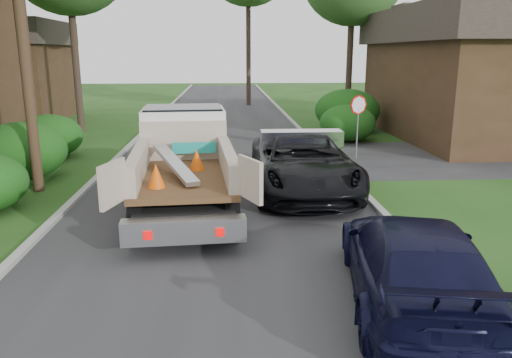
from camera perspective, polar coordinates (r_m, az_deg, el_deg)
The scene contains 15 objects.
ground at distance 10.61m, azimuth -3.95°, elevation -8.09°, with size 120.00×120.00×0.00m, color #1E4313.
road at distance 20.22m, azimuth -3.81°, elevation 2.72°, with size 8.00×90.00×0.02m, color #28282B.
curb_left at distance 20.64m, azimuth -15.28°, elevation 2.64°, with size 0.20×90.00×0.12m, color #9E9E99.
curb_right at distance 20.60m, azimuth 7.68°, elevation 3.00°, with size 0.20×90.00×0.12m, color #9E9E99.
stop_sign at distance 19.62m, azimuth 11.59°, elevation 7.36°, with size 0.71×0.32×2.48m.
utility_pole at distance 15.86m, azimuth -25.39°, elevation 17.08°, with size 2.42×1.25×10.00m.
house_left_far at distance 34.62m, azimuth -27.26°, elevation 11.07°, with size 7.56×7.56×6.00m.
house_right at distance 27.09m, azimuth 25.35°, elevation 11.06°, with size 9.72×12.96×6.20m.
hedge_left_b at distance 17.87m, azimuth -25.25°, elevation 2.91°, with size 2.86×2.86×1.87m, color #12400E.
hedge_left_c at distance 21.23m, azimuth -22.60°, elevation 4.53°, with size 2.60×2.60×1.70m, color #12400E.
hedge_right_a at distance 23.73m, azimuth 10.41°, elevation 6.30°, with size 2.60×2.60×1.70m, color #12400E.
hedge_right_b at distance 26.75m, azimuth 10.37°, elevation 7.72°, with size 3.38×3.38×2.21m, color #12400E.
flatbed_truck at distance 13.83m, azimuth -8.22°, elevation 2.97°, with size 3.19×6.77×2.50m.
black_pickup at distance 14.84m, azimuth 5.39°, elevation 1.86°, with size 2.86×6.20×1.72m, color black.
navy_suv at distance 8.57m, azimuth 17.60°, elevation -9.02°, with size 2.06×5.07×1.47m, color black.
Camera 1 is at (0.12, -9.82, 4.02)m, focal length 35.00 mm.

